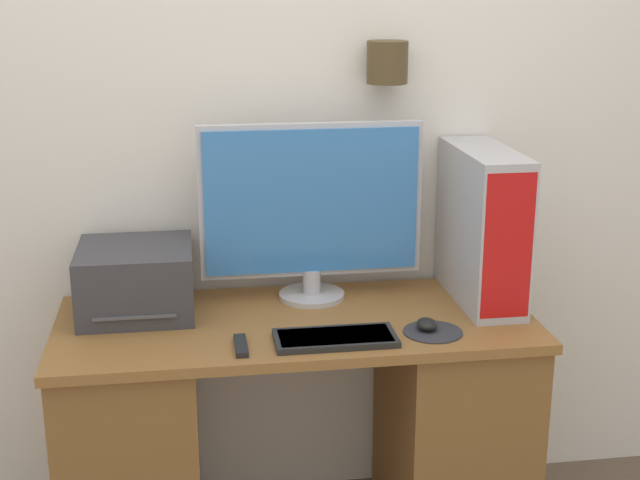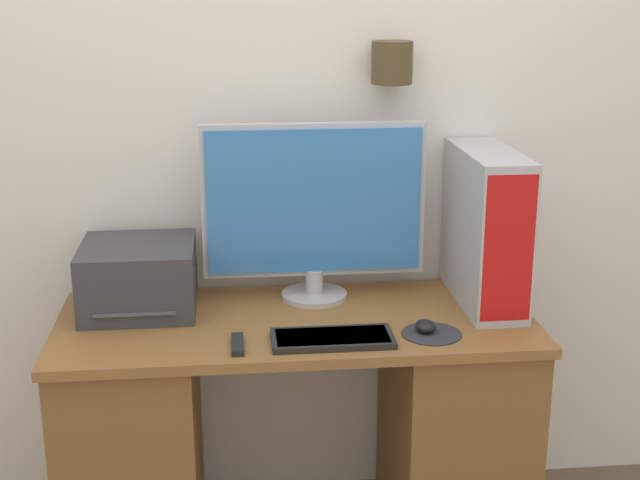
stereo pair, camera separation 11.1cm
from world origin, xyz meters
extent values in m
cube|color=white|center=(0.00, 0.66, 1.35)|extent=(6.40, 0.05, 2.70)
cylinder|color=#4C3D23|center=(0.32, 0.57, 1.49)|extent=(0.13, 0.13, 0.13)
cube|color=brown|center=(0.00, 0.30, 0.75)|extent=(1.41, 0.60, 0.03)
cube|color=brown|center=(-0.50, 0.30, 0.37)|extent=(0.40, 0.55, 0.73)
cube|color=brown|center=(0.50, 0.30, 0.37)|extent=(0.40, 0.55, 0.73)
cylinder|color=#B7B7BC|center=(0.07, 0.48, 0.77)|extent=(0.21, 0.21, 0.02)
cylinder|color=#B7B7BC|center=(0.07, 0.48, 0.82)|extent=(0.06, 0.06, 0.08)
cube|color=#B7B7BC|center=(0.07, 0.49, 1.08)|extent=(0.69, 0.03, 0.48)
cube|color=#387AC6|center=(0.07, 0.47, 1.08)|extent=(0.66, 0.01, 0.45)
cube|color=black|center=(0.09, 0.12, 0.77)|extent=(0.34, 0.15, 0.02)
cube|color=#424242|center=(0.09, 0.12, 0.78)|extent=(0.31, 0.13, 0.01)
cylinder|color=#2D2D33|center=(0.37, 0.14, 0.77)|extent=(0.17, 0.17, 0.00)
ellipsoid|color=black|center=(0.36, 0.16, 0.78)|extent=(0.06, 0.07, 0.03)
cube|color=#B2B2B7|center=(0.59, 0.40, 1.00)|extent=(0.16, 0.46, 0.48)
cube|color=red|center=(0.59, 0.17, 1.00)|extent=(0.15, 0.01, 0.43)
cube|color=#38383D|center=(-0.47, 0.43, 0.87)|extent=(0.34, 0.33, 0.21)
cube|color=#515156|center=(-0.47, 0.34, 0.81)|extent=(0.24, 0.15, 0.01)
cube|color=black|center=(-0.18, 0.11, 0.77)|extent=(0.03, 0.14, 0.02)
camera|label=1|loc=(-0.30, -2.14, 1.74)|focal=50.00mm
camera|label=2|loc=(-0.19, -2.16, 1.74)|focal=50.00mm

